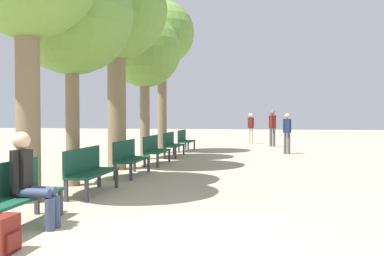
% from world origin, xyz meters
% --- Properties ---
extents(ground_plane, '(80.00, 80.00, 0.00)m').
position_xyz_m(ground_plane, '(0.00, 0.00, 0.00)').
color(ground_plane, tan).
extents(bench_row_0, '(0.47, 1.60, 0.88)m').
position_xyz_m(bench_row_0, '(-2.22, 0.65, 0.50)').
color(bench_row_0, '#144733').
rests_on(bench_row_0, ground_plane).
extents(bench_row_1, '(0.47, 1.60, 0.88)m').
position_xyz_m(bench_row_1, '(-2.22, 3.12, 0.50)').
color(bench_row_1, '#144733').
rests_on(bench_row_1, ground_plane).
extents(bench_row_2, '(0.47, 1.60, 0.88)m').
position_xyz_m(bench_row_2, '(-2.22, 5.59, 0.50)').
color(bench_row_2, '#144733').
rests_on(bench_row_2, ground_plane).
extents(bench_row_3, '(0.47, 1.60, 0.88)m').
position_xyz_m(bench_row_3, '(-2.22, 8.06, 0.50)').
color(bench_row_3, '#144733').
rests_on(bench_row_3, ground_plane).
extents(bench_row_4, '(0.47, 1.60, 0.88)m').
position_xyz_m(bench_row_4, '(-2.22, 10.53, 0.50)').
color(bench_row_4, '#144733').
rests_on(bench_row_4, ground_plane).
extents(bench_row_5, '(0.47, 1.60, 0.88)m').
position_xyz_m(bench_row_5, '(-2.22, 13.00, 0.50)').
color(bench_row_5, '#144733').
rests_on(bench_row_5, ground_plane).
extents(tree_row_1, '(2.62, 2.62, 5.00)m').
position_xyz_m(tree_row_1, '(-2.95, 3.99, 3.65)').
color(tree_row_1, '#7A664C').
rests_on(tree_row_1, ground_plane).
extents(tree_row_2, '(2.83, 2.83, 5.87)m').
position_xyz_m(tree_row_2, '(-2.95, 6.76, 4.35)').
color(tree_row_2, '#7A664C').
rests_on(tree_row_2, ground_plane).
extents(tree_row_3, '(2.49, 2.49, 4.95)m').
position_xyz_m(tree_row_3, '(-2.95, 9.55, 3.66)').
color(tree_row_3, '#7A664C').
rests_on(tree_row_3, ground_plane).
extents(tree_row_4, '(2.57, 2.57, 6.07)m').
position_xyz_m(tree_row_4, '(-2.95, 12.05, 4.70)').
color(tree_row_4, '#7A664C').
rests_on(tree_row_4, ground_plane).
extents(person_seated, '(0.63, 0.36, 1.30)m').
position_xyz_m(person_seated, '(-1.98, 0.65, 0.68)').
color(person_seated, '#384260').
rests_on(person_seated, ground_plane).
extents(backpack, '(0.23, 0.36, 0.42)m').
position_xyz_m(backpack, '(-1.68, -0.37, 0.20)').
color(backpack, maroon).
rests_on(backpack, ground_plane).
extents(pedestrian_near, '(0.35, 0.30, 1.73)m').
position_xyz_m(pedestrian_near, '(1.46, 16.21, 0.99)').
color(pedestrian_near, '#4C4C4C').
rests_on(pedestrian_near, ground_plane).
extents(pedestrian_mid, '(0.32, 0.22, 1.60)m').
position_xyz_m(pedestrian_mid, '(0.37, 17.87, 0.92)').
color(pedestrian_mid, beige).
rests_on(pedestrian_mid, ground_plane).
extents(pedestrian_far, '(0.32, 0.22, 1.58)m').
position_xyz_m(pedestrian_far, '(1.95, 12.37, 0.91)').
color(pedestrian_far, '#4C4C4C').
rests_on(pedestrian_far, ground_plane).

